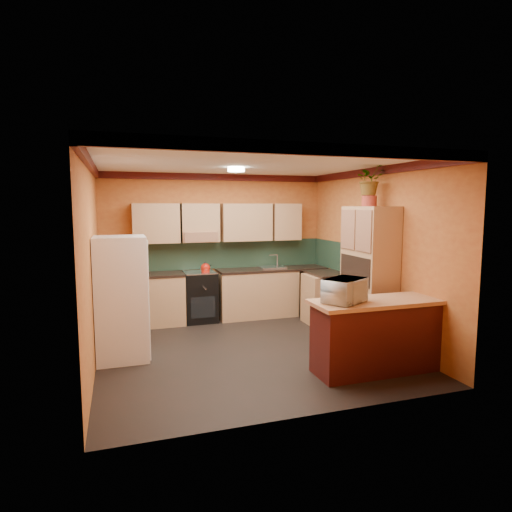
{
  "coord_description": "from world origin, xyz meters",
  "views": [
    {
      "loc": [
        -1.75,
        -5.83,
        2.1
      ],
      "look_at": [
        0.27,
        0.45,
        1.33
      ],
      "focal_mm": 30.0,
      "sensor_mm": 36.0,
      "label": 1
    }
  ],
  "objects": [
    {
      "name": "room_shell",
      "position": [
        0.02,
        0.28,
        2.09
      ],
      "size": [
        4.24,
        4.24,
        2.72
      ],
      "color": "black",
      "rests_on": "ground"
    },
    {
      "name": "base_cabinets_back",
      "position": [
        0.25,
        1.8,
        0.44
      ],
      "size": [
        3.65,
        0.6,
        0.88
      ],
      "primitive_type": "cube",
      "color": "tan",
      "rests_on": "ground"
    },
    {
      "name": "countertop_back",
      "position": [
        0.25,
        1.8,
        0.9
      ],
      "size": [
        3.65,
        0.62,
        0.04
      ],
      "primitive_type": "cube",
      "color": "black",
      "rests_on": "base_cabinets_back"
    },
    {
      "name": "stove",
      "position": [
        -0.37,
        1.8,
        0.46
      ],
      "size": [
        0.58,
        0.58,
        0.91
      ],
      "primitive_type": "cube",
      "color": "black",
      "rests_on": "ground"
    },
    {
      "name": "kettle",
      "position": [
        -0.27,
        1.75,
        1.0
      ],
      "size": [
        0.22,
        0.22,
        0.18
      ],
      "primitive_type": null,
      "rotation": [
        0.0,
        0.0,
        0.37
      ],
      "color": "#AE180B",
      "rests_on": "stove"
    },
    {
      "name": "sink",
      "position": [
        1.03,
        1.8,
        0.94
      ],
      "size": [
        0.48,
        0.4,
        0.03
      ],
      "primitive_type": "cube",
      "color": "silver",
      "rests_on": "countertop_back"
    },
    {
      "name": "base_cabinets_right",
      "position": [
        1.8,
        0.97,
        0.44
      ],
      "size": [
        0.6,
        0.8,
        0.88
      ],
      "primitive_type": "cube",
      "color": "tan",
      "rests_on": "ground"
    },
    {
      "name": "countertop_right",
      "position": [
        1.8,
        0.97,
        0.9
      ],
      "size": [
        0.62,
        0.8,
        0.04
      ],
      "primitive_type": "cube",
      "color": "black",
      "rests_on": "base_cabinets_right"
    },
    {
      "name": "fridge",
      "position": [
        -1.75,
        0.18,
        0.85
      ],
      "size": [
        0.68,
        0.66,
        1.7
      ],
      "primitive_type": "cube",
      "color": "white",
      "rests_on": "ground"
    },
    {
      "name": "pantry",
      "position": [
        1.85,
        -0.25,
        1.05
      ],
      "size": [
        0.48,
        0.9,
        2.1
      ],
      "primitive_type": "cube",
      "color": "tan",
      "rests_on": "ground"
    },
    {
      "name": "fern_pot",
      "position": [
        1.85,
        -0.2,
        2.18
      ],
      "size": [
        0.22,
        0.22,
        0.16
      ],
      "primitive_type": "cylinder",
      "color": "#A03426",
      "rests_on": "pantry"
    },
    {
      "name": "fern",
      "position": [
        1.85,
        -0.2,
        2.5
      ],
      "size": [
        0.45,
        0.39,
        0.48
      ],
      "primitive_type": "imported",
      "rotation": [
        0.0,
        0.0,
        -0.04
      ],
      "color": "tan",
      "rests_on": "fern_pot"
    },
    {
      "name": "breakfast_bar",
      "position": [
        1.42,
        -1.28,
        0.44
      ],
      "size": [
        1.8,
        0.55,
        0.88
      ],
      "primitive_type": "cube",
      "color": "#4E1312",
      "rests_on": "ground"
    },
    {
      "name": "bar_top",
      "position": [
        1.42,
        -1.28,
        0.91
      ],
      "size": [
        1.9,
        0.65,
        0.05
      ],
      "primitive_type": "cube",
      "color": "tan",
      "rests_on": "breakfast_bar"
    },
    {
      "name": "microwave",
      "position": [
        0.85,
        -1.28,
        1.08
      ],
      "size": [
        0.65,
        0.6,
        0.3
      ],
      "primitive_type": "imported",
      "rotation": [
        0.0,
        0.0,
        0.56
      ],
      "color": "white",
      "rests_on": "bar_top"
    }
  ]
}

